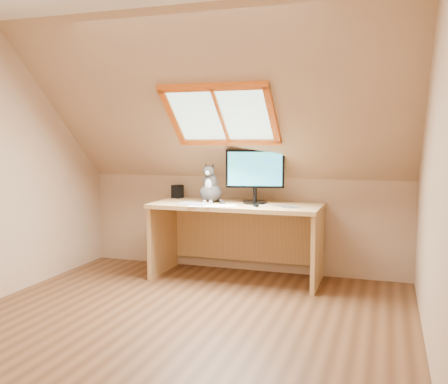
% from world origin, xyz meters
% --- Properties ---
extents(ground, '(3.50, 3.50, 0.00)m').
position_xyz_m(ground, '(0.00, 0.00, 0.00)').
color(ground, brown).
rests_on(ground, ground).
extents(room_shell, '(3.52, 3.52, 2.41)m').
position_xyz_m(room_shell, '(0.00, -0.09, 1.43)').
color(room_shell, tan).
rests_on(room_shell, ground).
extents(desk, '(1.68, 0.73, 0.77)m').
position_xyz_m(desk, '(0.05, 1.45, 0.54)').
color(desk, tan).
rests_on(desk, ground).
extents(monitor, '(0.57, 0.24, 0.53)m').
position_xyz_m(monitor, '(0.22, 1.44, 1.07)').
color(monitor, black).
rests_on(monitor, desk).
extents(cat, '(0.23, 0.27, 0.41)m').
position_xyz_m(cat, '(-0.23, 1.40, 0.91)').
color(cat, '#3F3A37').
rests_on(cat, desk).
extents(desk_speaker, '(0.12, 0.12, 0.14)m').
position_xyz_m(desk_speaker, '(-0.70, 1.63, 0.84)').
color(desk_speaker, black).
rests_on(desk_speaker, desk).
extents(graphics_tablet, '(0.32, 0.25, 0.01)m').
position_xyz_m(graphics_tablet, '(-0.32, 1.17, 0.77)').
color(graphics_tablet, '#B2B2B7').
rests_on(graphics_tablet, desk).
extents(mouse, '(0.06, 0.10, 0.03)m').
position_xyz_m(mouse, '(0.30, 1.18, 0.78)').
color(mouse, black).
rests_on(mouse, desk).
extents(papers, '(0.35, 0.30, 0.01)m').
position_xyz_m(papers, '(-0.13, 1.12, 0.77)').
color(papers, white).
rests_on(papers, desk).
extents(cables, '(0.51, 0.26, 0.01)m').
position_xyz_m(cables, '(0.47, 1.26, 0.77)').
color(cables, silver).
rests_on(cables, desk).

